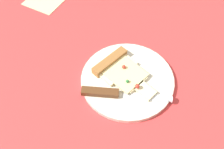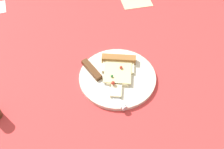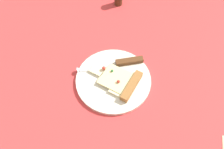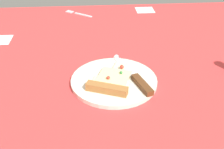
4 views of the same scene
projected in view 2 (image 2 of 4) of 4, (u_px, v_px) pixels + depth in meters
ground_plane at (99, 91)px, 91.61cm from camera, size 142.59×142.59×3.00cm
plate at (117, 77)px, 92.77cm from camera, size 26.19×26.19×1.28cm
pizza_slice at (118, 69)px, 93.33cm from camera, size 19.05×14.41×2.56cm
knife at (99, 78)px, 90.89cm from camera, size 23.46×9.45×2.45cm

